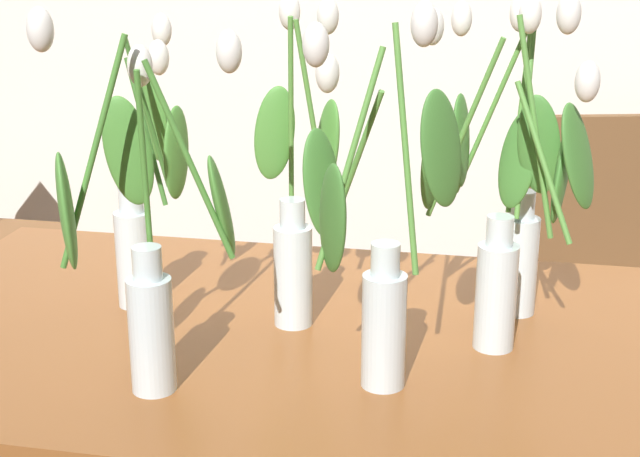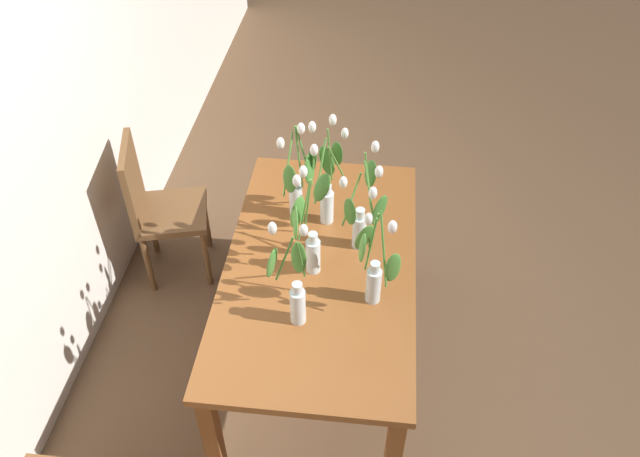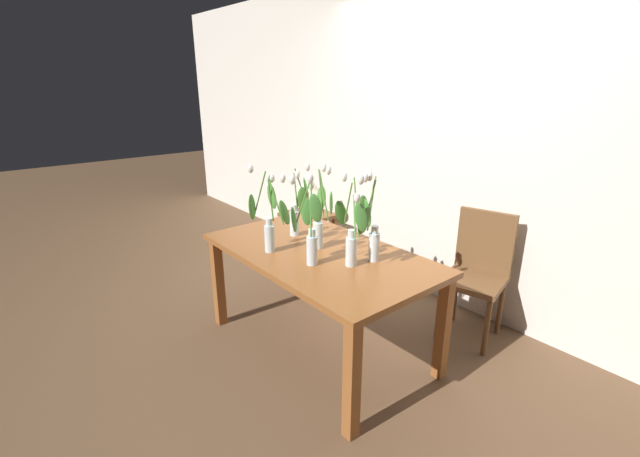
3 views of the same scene
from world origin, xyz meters
name	(u,v)px [view 3 (image 3 of 3)]	position (x,y,z in m)	size (l,w,h in m)	color
ground_plane	(319,346)	(0.00, 0.00, 0.00)	(18.00, 18.00, 0.00)	brown
room_wall_rear	(448,141)	(0.00, 1.34, 1.35)	(9.00, 0.10, 2.70)	silver
dining_table	(319,264)	(0.00, 0.00, 0.65)	(1.60, 0.90, 0.74)	brown
tulip_vase_0	(269,221)	(-0.20, -0.25, 0.95)	(0.27, 0.22, 0.57)	silver
tulip_vase_1	(353,234)	(0.32, 0.00, 0.95)	(0.30, 0.16, 0.58)	silver
tulip_vase_2	(297,212)	(-0.34, 0.07, 0.92)	(0.15, 0.18, 0.53)	silver
tulip_vase_3	(321,221)	(-0.05, 0.05, 0.93)	(0.18, 0.15, 0.57)	silver
tulip_vase_4	(309,231)	(0.13, -0.18, 0.95)	(0.26, 0.23, 0.58)	silver
tulip_vase_5	(371,229)	(0.32, 0.14, 0.95)	(0.21, 0.17, 0.57)	silver
dining_chair	(478,268)	(0.57, 1.02, 0.52)	(0.49, 0.49, 0.93)	brown
side_table	(308,225)	(-1.20, 0.84, 0.43)	(0.44, 0.44, 0.55)	brown
table_lamp	(308,183)	(-1.23, 0.86, 0.86)	(0.22, 0.22, 0.40)	olive
pillar_candle	(296,208)	(-1.33, 0.78, 0.59)	(0.06, 0.06, 0.07)	#B72D23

